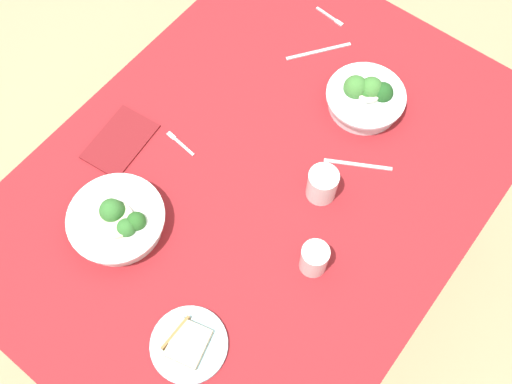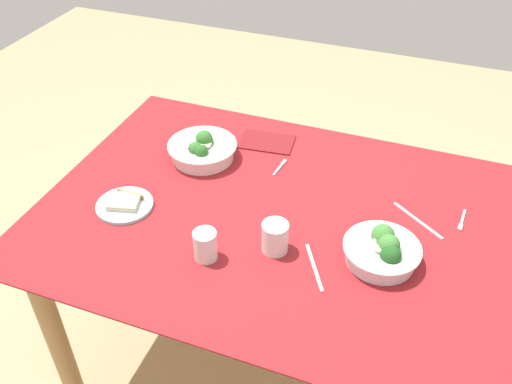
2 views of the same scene
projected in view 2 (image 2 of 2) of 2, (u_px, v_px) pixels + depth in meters
The scene contains 12 objects.
ground_plane at pixel (269, 352), 2.23m from camera, with size 6.00×6.00×0.00m, color tan.
dining_table at pixel (272, 236), 1.82m from camera, with size 1.48×1.09×0.75m.
broccoli_bowl_far at pixel (383, 251), 1.57m from camera, with size 0.22×0.22×0.10m.
broccoli_bowl_near at pixel (202, 149), 1.97m from camera, with size 0.25×0.25×0.11m.
bread_side_plate at pixel (125, 204), 1.78m from camera, with size 0.18×0.18×0.03m.
water_glass_center at pixel (205, 245), 1.58m from camera, with size 0.07×0.07×0.09m, color silver.
water_glass_side at pixel (275, 237), 1.60m from camera, with size 0.08×0.08×0.10m, color silver.
fork_by_far_bowl at pixel (462, 221), 1.73m from camera, with size 0.02×0.10×0.00m.
fork_by_near_bowl at pixel (280, 167), 1.95m from camera, with size 0.02×0.10×0.00m.
table_knife_left at pixel (314, 267), 1.57m from camera, with size 0.19×0.01×0.00m, color #B7B7BC.
table_knife_right at pixel (418, 220), 1.73m from camera, with size 0.20×0.01×0.00m, color #B7B7BC.
napkin_folded_upper at pixel (267, 142), 2.07m from camera, with size 0.20×0.13×0.01m, color maroon.
Camera 2 is at (-0.42, 1.27, 1.90)m, focal length 38.63 mm.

